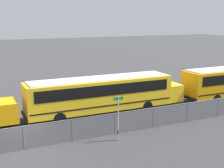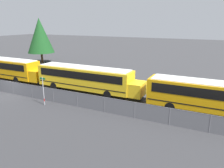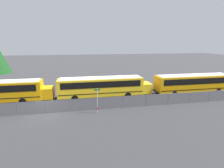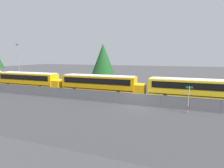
{
  "view_description": "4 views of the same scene",
  "coord_description": "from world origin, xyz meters",
  "px_view_note": "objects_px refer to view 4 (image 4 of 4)",
  "views": [
    {
      "loc": [
        -2.64,
        -18.44,
        7.96
      ],
      "look_at": [
        8.29,
        5.09,
        2.38
      ],
      "focal_mm": 50.0,
      "sensor_mm": 36.0,
      "label": 1
    },
    {
      "loc": [
        21.58,
        -17.08,
        8.35
      ],
      "look_at": [
        11.49,
        3.47,
        1.81
      ],
      "focal_mm": 35.0,
      "sensor_mm": 36.0,
      "label": 2
    },
    {
      "loc": [
        3.91,
        -20.2,
        8.12
      ],
      "look_at": [
        8.53,
        3.68,
        2.27
      ],
      "focal_mm": 28.0,
      "sensor_mm": 36.0,
      "label": 3
    },
    {
      "loc": [
        4.38,
        -21.09,
        6.07
      ],
      "look_at": [
        -4.98,
        4.66,
        1.78
      ],
      "focal_mm": 28.0,
      "sensor_mm": 36.0,
      "label": 4
    }
  ],
  "objects_px": {
    "school_bus_3": "(198,88)",
    "street_sign": "(189,99)",
    "school_bus_1": "(29,79)",
    "school_bus_2": "(100,83)",
    "light_pole": "(18,62)",
    "tree_0": "(103,59)"
  },
  "relations": [
    {
      "from": "school_bus_3",
      "to": "street_sign",
      "type": "relative_size",
      "value": 4.67
    },
    {
      "from": "school_bus_3",
      "to": "street_sign",
      "type": "distance_m",
      "value": 5.94
    },
    {
      "from": "school_bus_3",
      "to": "street_sign",
      "type": "height_order",
      "value": "school_bus_3"
    },
    {
      "from": "school_bus_1",
      "to": "school_bus_2",
      "type": "relative_size",
      "value": 1.0
    },
    {
      "from": "light_pole",
      "to": "tree_0",
      "type": "height_order",
      "value": "tree_0"
    },
    {
      "from": "tree_0",
      "to": "school_bus_1",
      "type": "bearing_deg",
      "value": -127.0
    },
    {
      "from": "school_bus_1",
      "to": "light_pole",
      "type": "relative_size",
      "value": 1.54
    },
    {
      "from": "school_bus_1",
      "to": "tree_0",
      "type": "distance_m",
      "value": 16.72
    },
    {
      "from": "light_pole",
      "to": "tree_0",
      "type": "bearing_deg",
      "value": 19.39
    },
    {
      "from": "light_pole",
      "to": "school_bus_1",
      "type": "bearing_deg",
      "value": -33.81
    },
    {
      "from": "school_bus_2",
      "to": "tree_0",
      "type": "bearing_deg",
      "value": 110.72
    },
    {
      "from": "street_sign",
      "to": "tree_0",
      "type": "distance_m",
      "value": 26.06
    },
    {
      "from": "street_sign",
      "to": "light_pole",
      "type": "height_order",
      "value": "light_pole"
    },
    {
      "from": "school_bus_2",
      "to": "school_bus_3",
      "type": "xyz_separation_m",
      "value": [
        14.42,
        -0.02,
        0.0
      ]
    },
    {
      "from": "school_bus_3",
      "to": "light_pole",
      "type": "relative_size",
      "value": 1.54
    },
    {
      "from": "school_bus_1",
      "to": "street_sign",
      "type": "distance_m",
      "value": 28.16
    },
    {
      "from": "school_bus_3",
      "to": "tree_0",
      "type": "xyz_separation_m",
      "value": [
        -19.28,
        12.85,
        3.78
      ]
    },
    {
      "from": "light_pole",
      "to": "tree_0",
      "type": "xyz_separation_m",
      "value": [
        19.15,
        6.74,
        0.7
      ]
    },
    {
      "from": "light_pole",
      "to": "tree_0",
      "type": "distance_m",
      "value": 20.32
    },
    {
      "from": "light_pole",
      "to": "school_bus_2",
      "type": "bearing_deg",
      "value": -14.25
    },
    {
      "from": "school_bus_2",
      "to": "street_sign",
      "type": "relative_size",
      "value": 4.67
    },
    {
      "from": "school_bus_2",
      "to": "school_bus_3",
      "type": "height_order",
      "value": "same"
    }
  ]
}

